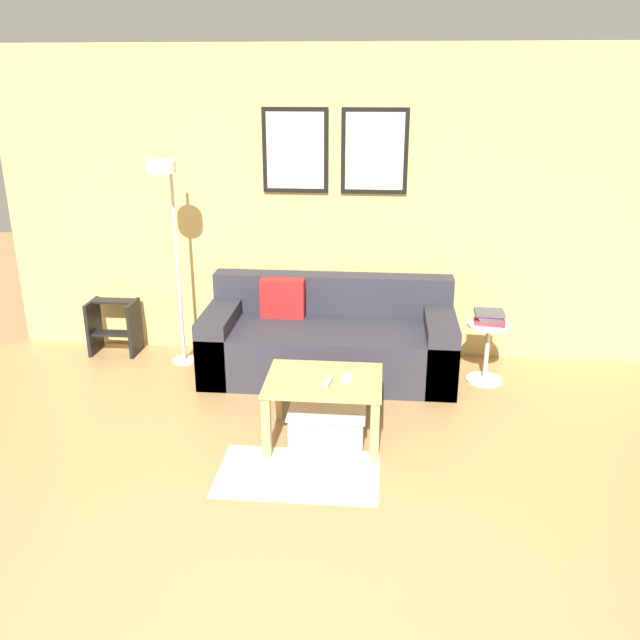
% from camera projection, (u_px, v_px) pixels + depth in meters
% --- Properties ---
extents(wall_back, '(5.60, 0.09, 2.55)m').
position_uv_depth(wall_back, '(332.00, 206.00, 5.61)').
color(wall_back, '#D6B76B').
rests_on(wall_back, ground_plane).
extents(area_rug, '(0.99, 0.60, 0.01)m').
position_uv_depth(area_rug, '(298.00, 474.00, 4.16)').
color(area_rug, beige).
rests_on(area_rug, ground_plane).
extents(couch, '(2.00, 0.89, 0.75)m').
position_uv_depth(couch, '(329.00, 341.00, 5.51)').
color(couch, '#2D2D38').
rests_on(couch, ground_plane).
extents(coffee_table, '(0.76, 0.60, 0.44)m').
position_uv_depth(coffee_table, '(324.00, 392.00, 4.45)').
color(coffee_table, tan).
rests_on(coffee_table, ground_plane).
extents(storage_bin, '(0.51, 0.43, 0.24)m').
position_uv_depth(storage_bin, '(328.00, 422.00, 4.54)').
color(storage_bin, gray).
rests_on(storage_bin, ground_plane).
extents(floor_lamp, '(0.22, 0.43, 1.71)m').
position_uv_depth(floor_lamp, '(168.00, 214.00, 5.22)').
color(floor_lamp, silver).
rests_on(floor_lamp, ground_plane).
extents(side_table, '(0.34, 0.34, 0.49)m').
position_uv_depth(side_table, '(487.00, 347.00, 5.33)').
color(side_table, silver).
rests_on(side_table, ground_plane).
extents(book_stack, '(0.25, 0.21, 0.11)m').
position_uv_depth(book_stack, '(489.00, 317.00, 5.24)').
color(book_stack, '#8C4C93').
rests_on(book_stack, side_table).
extents(remote_control, '(0.06, 0.15, 0.02)m').
position_uv_depth(remote_control, '(328.00, 382.00, 4.36)').
color(remote_control, '#99999E').
rests_on(remote_control, coffee_table).
extents(cell_phone, '(0.07, 0.14, 0.01)m').
position_uv_depth(cell_phone, '(347.00, 378.00, 4.43)').
color(cell_phone, silver).
rests_on(cell_phone, coffee_table).
extents(step_stool, '(0.40, 0.29, 0.47)m').
position_uv_depth(step_stool, '(114.00, 325.00, 5.91)').
color(step_stool, black).
rests_on(step_stool, ground_plane).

